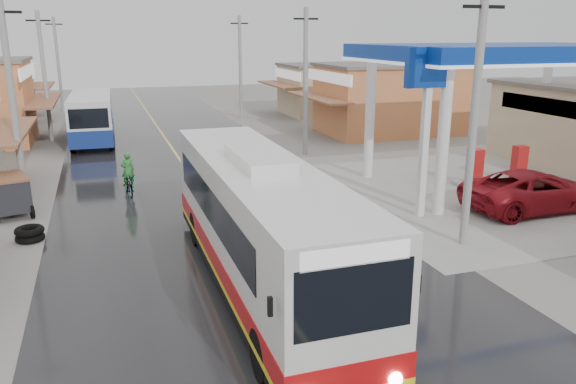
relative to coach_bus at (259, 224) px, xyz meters
name	(u,v)px	position (x,y,z in m)	size (l,w,h in m)	color
ground	(256,272)	(0.16, 0.93, -1.79)	(120.00, 120.00, 0.00)	slate
road	(182,163)	(0.16, 15.93, -1.78)	(12.00, 90.00, 0.02)	black
centre_line	(182,162)	(0.16, 15.93, -1.77)	(0.15, 90.00, 0.01)	#D8CC4C
shopfronts_right	(456,155)	(15.16, 12.93, -1.79)	(11.00, 44.00, 4.80)	beige
utility_poles_left	(42,168)	(-6.84, 16.93, -1.79)	(1.60, 50.00, 8.00)	gray
utility_poles_right	(305,154)	(7.16, 15.93, -1.79)	(1.60, 36.00, 8.00)	gray
coach_bus	(259,224)	(0.00, 0.00, 0.00)	(2.83, 11.92, 3.72)	silver
second_bus	(92,117)	(-4.25, 23.68, -0.18)	(2.68, 9.07, 2.99)	silver
jeepney	(534,191)	(11.94, 3.23, -1.01)	(2.61, 5.66, 1.57)	maroon
cyclist	(128,181)	(-2.85, 10.41, -1.18)	(0.80, 1.80, 1.88)	black
tricycle_near	(10,193)	(-7.22, 8.89, -0.91)	(1.82, 2.14, 1.54)	#26262D
tyre_stack	(30,234)	(-6.31, 5.76, -1.55)	(0.94, 0.94, 0.48)	black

